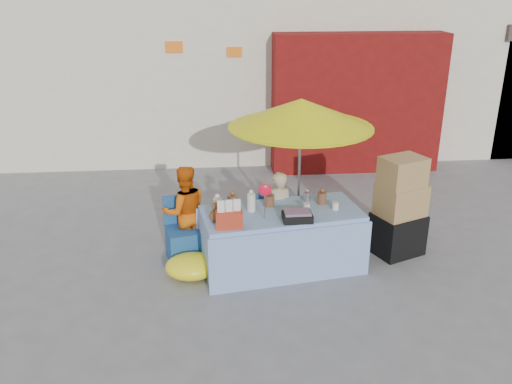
{
  "coord_description": "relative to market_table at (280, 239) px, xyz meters",
  "views": [
    {
      "loc": [
        -0.59,
        -5.76,
        3.54
      ],
      "look_at": [
        -0.04,
        0.6,
        1.0
      ],
      "focal_mm": 38.0,
      "sensor_mm": 36.0,
      "label": 1
    }
  ],
  "objects": [
    {
      "name": "vendor_beige",
      "position": [
        0.02,
        0.45,
        0.17
      ],
      "size": [
        0.47,
        0.37,
        1.15
      ],
      "primitive_type": "imported",
      "rotation": [
        0.0,
        0.0,
        3.38
      ],
      "color": "tan",
      "rests_on": "ground"
    },
    {
      "name": "chair_left",
      "position": [
        -1.23,
        0.32,
        -0.15
      ],
      "size": [
        0.58,
        0.57,
        0.85
      ],
      "rotation": [
        0.0,
        0.0,
        0.24
      ],
      "color": "#1E4E8D",
      "rests_on": "ground"
    },
    {
      "name": "umbrella",
      "position": [
        0.32,
        0.6,
        1.49
      ],
      "size": [
        1.9,
        1.9,
        2.09
      ],
      "color": "gray",
      "rests_on": "ground"
    },
    {
      "name": "vendor_orange",
      "position": [
        -1.23,
        0.45,
        0.23
      ],
      "size": [
        0.71,
        0.61,
        1.27
      ],
      "primitive_type": "imported",
      "rotation": [
        0.0,
        0.0,
        3.38
      ],
      "color": "#D8580B",
      "rests_on": "ground"
    },
    {
      "name": "market_table",
      "position": [
        0.0,
        0.0,
        0.0
      ],
      "size": [
        2.17,
        1.27,
        1.24
      ],
      "rotation": [
        0.0,
        0.0,
        0.16
      ],
      "color": "#7F9ECC",
      "rests_on": "ground"
    },
    {
      "name": "box_stack",
      "position": [
        1.64,
        0.25,
        0.23
      ],
      "size": [
        0.77,
        0.71,
        1.38
      ],
      "rotation": [
        0.0,
        0.0,
        0.39
      ],
      "color": "black",
      "rests_on": "ground"
    },
    {
      "name": "tarp_bundle",
      "position": [
        -1.14,
        -0.17,
        -0.25
      ],
      "size": [
        0.75,
        0.64,
        0.3
      ],
      "primitive_type": "ellipsoid",
      "rotation": [
        0.0,
        0.0,
        0.16
      ],
      "color": "yellow",
      "rests_on": "ground"
    },
    {
      "name": "chair_right",
      "position": [
        0.02,
        0.32,
        -0.15
      ],
      "size": [
        0.58,
        0.57,
        0.85
      ],
      "rotation": [
        0.0,
        0.0,
        0.24
      ],
      "color": "#1E4E8D",
      "rests_on": "ground"
    },
    {
      "name": "ground",
      "position": [
        -0.27,
        -0.44,
        -0.4
      ],
      "size": [
        80.0,
        80.0,
        0.0
      ],
      "primitive_type": "plane",
      "color": "slate",
      "rests_on": "ground"
    }
  ]
}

